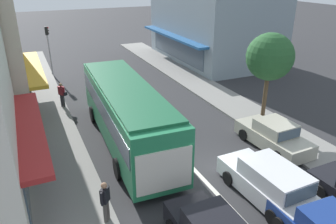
# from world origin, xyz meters

# --- Properties ---
(ground_plane) EXTENTS (140.00, 140.00, 0.00)m
(ground_plane) POSITION_xyz_m (0.00, 0.00, 0.00)
(ground_plane) COLOR #2D2D30
(lane_centre_line) EXTENTS (0.20, 28.00, 0.01)m
(lane_centre_line) POSITION_xyz_m (0.00, 4.00, 0.00)
(lane_centre_line) COLOR silver
(lane_centre_line) RESTS_ON ground
(sidewalk_left) EXTENTS (5.20, 44.00, 0.14)m
(sidewalk_left) POSITION_xyz_m (-6.80, 6.00, 0.07)
(sidewalk_left) COLOR gray
(sidewalk_left) RESTS_ON ground
(kerb_right) EXTENTS (2.80, 44.00, 0.12)m
(kerb_right) POSITION_xyz_m (6.20, 6.00, 0.06)
(kerb_right) COLOR gray
(kerb_right) RESTS_ON ground
(building_right_far) EXTENTS (9.16, 13.15, 8.89)m
(building_right_far) POSITION_xyz_m (11.48, 17.76, 4.44)
(building_right_far) COLOR #84939E
(building_right_far) RESTS_ON ground
(city_bus) EXTENTS (3.10, 10.96, 3.23)m
(city_bus) POSITION_xyz_m (-1.99, 4.21, 1.88)
(city_bus) COLOR #237A4C
(city_bus) RESTS_ON ground
(wagon_adjacent_lane_trail) EXTENTS (2.03, 4.55, 1.58)m
(wagon_adjacent_lane_trail) POSITION_xyz_m (1.69, -2.56, 0.75)
(wagon_adjacent_lane_trail) COLOR silver
(wagon_adjacent_lane_trail) RESTS_ON ground
(parked_sedan_kerb_second) EXTENTS (2.01, 4.26, 1.47)m
(parked_sedan_kerb_second) POSITION_xyz_m (4.71, 0.65, 0.66)
(parked_sedan_kerb_second) COLOR #B7B29E
(parked_sedan_kerb_second) RESTS_ON ground
(traffic_light_downstreet) EXTENTS (0.32, 0.24, 4.20)m
(traffic_light_downstreet) POSITION_xyz_m (-4.19, 18.51, 2.85)
(traffic_light_downstreet) COLOR gray
(traffic_light_downstreet) RESTS_ON ground
(street_tree_right) EXTENTS (2.62, 2.62, 5.44)m
(street_tree_right) POSITION_xyz_m (5.95, 3.01, 4.10)
(street_tree_right) COLOR brown
(street_tree_right) RESTS_ON ground
(pedestrian_with_handbag_near) EXTENTS (0.54, 0.57, 1.63)m
(pedestrian_with_handbag_near) POSITION_xyz_m (-4.42, 10.48, 1.07)
(pedestrian_with_handbag_near) COLOR #333338
(pedestrian_with_handbag_near) RESTS_ON sidewalk_left
(pedestrian_browsing_midblock) EXTENTS (0.40, 0.45, 1.63)m
(pedestrian_browsing_midblock) POSITION_xyz_m (-4.57, -1.28, 1.07)
(pedestrian_browsing_midblock) COLOR #4C4742
(pedestrian_browsing_midblock) RESTS_ON sidewalk_left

